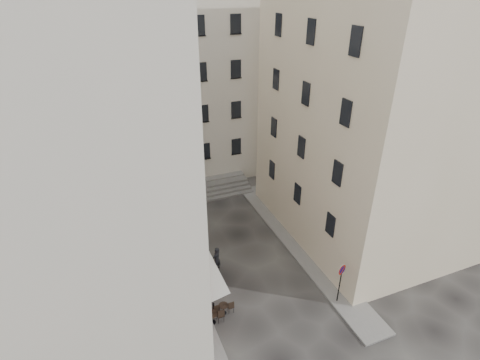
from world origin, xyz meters
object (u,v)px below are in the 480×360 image
bistro_table_b (223,308)px  pedestrian (217,259)px  bistro_table_a (212,317)px  no_parking_sign (341,277)px

bistro_table_b → pedestrian: (0.86, 3.69, 0.46)m
bistro_table_a → pedestrian: (1.67, 4.11, 0.41)m
bistro_table_b → no_parking_sign: bearing=-14.8°
pedestrian → bistro_table_a: bearing=34.0°
no_parking_sign → bistro_table_a: (-7.41, 1.33, -1.54)m
bistro_table_b → pedestrian: 3.82m
bistro_table_a → pedestrian: 4.45m
no_parking_sign → bistro_table_b: (-6.60, 1.74, -1.58)m
no_parking_sign → pedestrian: size_ratio=1.61×
bistro_table_a → bistro_table_b: (0.81, 0.41, -0.05)m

